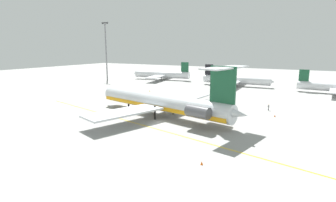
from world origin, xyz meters
TOP-DOWN VIEW (x-y plane):
  - ground at (0.00, 0.00)m, footprint 362.77×362.77m
  - main_jetliner at (-1.74, 5.82)m, footprint 45.95×40.97m
  - airliner_far_left at (-43.02, 73.87)m, footprint 32.48×32.25m
  - airliner_mid_left at (0.47, 69.35)m, footprint 31.67×31.26m
  - ground_crew_near_nose at (-22.04, 30.56)m, footprint 0.27×0.39m
  - ground_crew_near_tail at (20.35, 25.73)m, footprint 0.38×0.29m
  - safety_cone_nose at (22.88, 19.22)m, footprint 0.40×0.40m
  - safety_cone_wingtip at (17.18, -16.11)m, footprint 0.40×0.40m
  - safety_cone_tail at (-22.92, 27.74)m, footprint 0.40×0.40m
  - taxiway_centreline at (-3.02, -2.95)m, footprint 80.33×19.01m
  - light_mast at (-68.49, 60.11)m, footprint 4.00×0.70m

SIDE VIEW (x-z plane):
  - ground at x=0.00m, z-range 0.00..0.00m
  - taxiway_centreline at x=-3.02m, z-range 0.00..0.01m
  - safety_cone_nose at x=22.88m, z-range 0.00..0.55m
  - safety_cone_wingtip at x=17.18m, z-range 0.00..0.55m
  - safety_cone_tail at x=-22.92m, z-range 0.00..0.55m
  - ground_crew_near_nose at x=-22.04m, z-range 0.23..1.93m
  - ground_crew_near_tail at x=20.35m, z-range 0.23..1.98m
  - airliner_mid_left at x=0.47m, z-range -1.95..7.53m
  - airliner_far_left at x=-43.02m, z-range -2.00..7.71m
  - main_jetliner at x=-1.74m, z-range -3.07..10.42m
  - light_mast at x=-68.49m, z-range 1.24..31.56m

